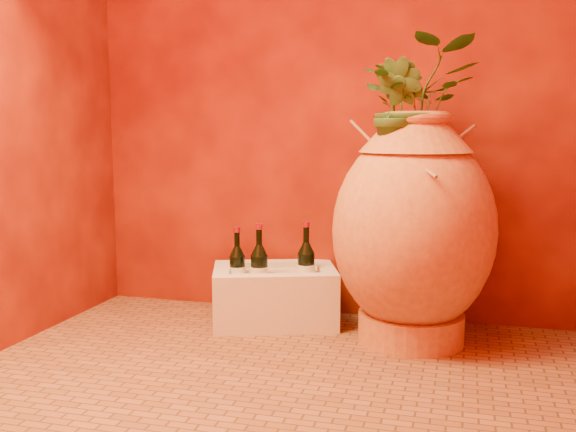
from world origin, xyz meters
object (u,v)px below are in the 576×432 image
(wine_bottle_a, at_px, (306,268))
(wall_tap, at_px, (406,149))
(wine_bottle_b, at_px, (259,270))
(amphora, at_px, (413,230))
(stone_basin, at_px, (275,297))
(wine_bottle_c, at_px, (237,270))

(wine_bottle_a, xyz_separation_m, wall_tap, (0.45, 0.13, 0.57))
(wine_bottle_b, relative_size, wall_tap, 1.97)
(amphora, relative_size, stone_basin, 1.48)
(amphora, xyz_separation_m, wall_tap, (-0.07, 0.26, 0.34))
(wine_bottle_b, height_order, wall_tap, wall_tap)
(stone_basin, height_order, wine_bottle_a, wine_bottle_a)
(stone_basin, height_order, wine_bottle_c, wine_bottle_c)
(stone_basin, bearing_deg, wine_bottle_c, -164.13)
(amphora, height_order, wall_tap, amphora)
(stone_basin, xyz_separation_m, wine_bottle_b, (-0.06, -0.07, 0.14))
(stone_basin, xyz_separation_m, wall_tap, (0.60, 0.16, 0.72))
(wine_bottle_a, bearing_deg, stone_basin, -167.88)
(amphora, bearing_deg, wine_bottle_a, 165.65)
(wine_bottle_b, xyz_separation_m, wall_tap, (0.66, 0.23, 0.57))
(amphora, xyz_separation_m, wine_bottle_c, (-0.84, 0.05, -0.24))
(wine_bottle_b, relative_size, wine_bottle_c, 1.07)
(wine_bottle_a, relative_size, wine_bottle_b, 1.02)
(amphora, relative_size, wine_bottle_b, 2.93)
(amphora, distance_m, wine_bottle_a, 0.58)
(amphora, height_order, wine_bottle_c, amphora)
(wine_bottle_b, bearing_deg, wall_tap, 19.01)
(wine_bottle_a, distance_m, wine_bottle_c, 0.33)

